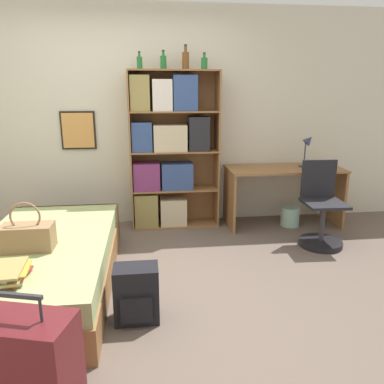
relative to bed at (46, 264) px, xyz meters
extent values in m
plane|color=#66564C|center=(0.65, -0.02, -0.21)|extent=(14.00, 14.00, 0.00)
cube|color=beige|center=(0.65, 1.64, 1.09)|extent=(10.00, 0.06, 2.60)
cube|color=black|center=(0.07, 1.59, 0.96)|extent=(0.40, 0.02, 0.45)
cube|color=#DB994C|center=(0.07, 1.58, 0.96)|extent=(0.36, 0.01, 0.41)
cube|color=olive|center=(0.00, -0.02, -0.09)|extent=(1.08, 2.05, 0.25)
cube|color=#9EAD70|center=(0.00, -0.02, 0.13)|extent=(1.05, 2.02, 0.17)
cube|color=olive|center=(0.00, 0.98, 0.00)|extent=(1.08, 0.04, 0.43)
cube|color=#93704C|center=(-0.06, -0.18, 0.32)|extent=(0.39, 0.20, 0.20)
torus|color=#93704C|center=(-0.06, -0.18, 0.49)|extent=(0.23, 0.02, 0.23)
cube|color=silver|center=(-0.08, -0.67, 0.22)|extent=(0.29, 0.30, 0.02)
cube|color=#B2382D|center=(-0.07, -0.67, 0.24)|extent=(0.29, 0.31, 0.02)
cube|color=#99894C|center=(-0.09, -0.68, 0.26)|extent=(0.32, 0.38, 0.02)
cube|color=silver|center=(-0.08, -0.68, 0.27)|extent=(0.24, 0.29, 0.01)
cube|color=gold|center=(-0.07, -0.67, 0.28)|extent=(0.32, 0.29, 0.01)
cube|color=#99894C|center=(-0.07, -0.68, 0.30)|extent=(0.27, 0.35, 0.02)
cube|color=#5B191E|center=(0.23, -1.42, 0.09)|extent=(0.60, 0.40, 0.61)
cylinder|color=#2D2D33|center=(0.38, -1.46, 0.46)|extent=(0.01, 0.01, 0.12)
cube|color=#2D2D33|center=(0.23, -1.42, 0.52)|extent=(0.33, 0.11, 0.02)
cube|color=olive|center=(0.69, 1.42, 0.72)|extent=(0.02, 0.33, 1.85)
cube|color=olive|center=(1.71, 1.42, 0.72)|extent=(0.02, 0.33, 1.85)
cube|color=olive|center=(1.20, 1.58, 0.72)|extent=(1.05, 0.01, 1.85)
cube|color=olive|center=(1.20, 1.42, -0.20)|extent=(1.01, 0.33, 0.02)
cube|color=olive|center=(1.20, 1.42, 0.25)|extent=(1.01, 0.33, 0.02)
cube|color=olive|center=(1.20, 1.42, 0.72)|extent=(1.01, 0.33, 0.02)
cube|color=olive|center=(1.20, 1.42, 1.18)|extent=(1.01, 0.33, 0.02)
cube|color=olive|center=(1.20, 1.42, 1.63)|extent=(1.01, 0.33, 0.02)
cube|color=#99894C|center=(0.84, 1.40, 0.01)|extent=(0.28, 0.25, 0.40)
cube|color=beige|center=(1.17, 1.40, -0.03)|extent=(0.32, 0.25, 0.33)
cube|color=#7A336B|center=(0.86, 1.40, 0.42)|extent=(0.31, 0.25, 0.33)
cube|color=#334C84|center=(1.22, 1.40, 0.42)|extent=(0.37, 0.25, 0.32)
cube|color=#334C84|center=(0.82, 1.40, 0.89)|extent=(0.23, 0.25, 0.34)
cube|color=beige|center=(1.15, 1.40, 0.88)|extent=(0.39, 0.25, 0.31)
cube|color=#232328|center=(1.48, 1.40, 0.92)|extent=(0.24, 0.25, 0.40)
cube|color=#99894C|center=(0.81, 1.40, 1.39)|extent=(0.22, 0.25, 0.39)
cube|color=silver|center=(1.06, 1.40, 1.36)|extent=(0.22, 0.25, 0.35)
cube|color=#334C84|center=(1.32, 1.40, 1.39)|extent=(0.27, 0.25, 0.39)
cylinder|color=#1E6B2D|center=(0.82, 1.42, 1.71)|extent=(0.06, 0.06, 0.13)
cylinder|color=#1E6B2D|center=(0.82, 1.42, 1.80)|extent=(0.02, 0.02, 0.04)
cylinder|color=#232328|center=(0.82, 1.42, 1.83)|extent=(0.03, 0.03, 0.02)
cylinder|color=#1E6B2D|center=(1.09, 1.45, 1.72)|extent=(0.07, 0.07, 0.15)
cylinder|color=#1E6B2D|center=(1.09, 1.45, 1.81)|extent=(0.03, 0.03, 0.05)
cylinder|color=#232328|center=(1.09, 1.45, 1.85)|extent=(0.03, 0.03, 0.02)
cylinder|color=brown|center=(1.34, 1.44, 1.74)|extent=(0.08, 0.08, 0.19)
cylinder|color=brown|center=(1.34, 1.44, 1.86)|extent=(0.03, 0.03, 0.06)
cylinder|color=#232328|center=(1.34, 1.44, 1.90)|extent=(0.03, 0.03, 0.02)
cylinder|color=#1E6B2D|center=(1.55, 1.40, 1.71)|extent=(0.07, 0.07, 0.13)
cylinder|color=#1E6B2D|center=(1.55, 1.40, 1.79)|extent=(0.03, 0.03, 0.04)
cylinder|color=#232328|center=(1.55, 1.40, 1.82)|extent=(0.03, 0.03, 0.01)
cube|color=olive|center=(2.52, 1.28, 0.50)|extent=(1.38, 0.62, 0.02)
cube|color=olive|center=(1.85, 1.28, 0.14)|extent=(0.03, 0.58, 0.70)
cube|color=olive|center=(3.19, 1.28, 0.14)|extent=(0.03, 0.58, 0.70)
cylinder|color=navy|center=(2.78, 1.30, 0.52)|extent=(0.13, 0.13, 0.02)
cylinder|color=navy|center=(2.78, 1.30, 0.67)|extent=(0.02, 0.02, 0.29)
cone|color=navy|center=(2.82, 1.30, 0.84)|extent=(0.15, 0.11, 0.15)
cylinder|color=black|center=(2.71, 0.56, -0.18)|extent=(0.46, 0.46, 0.06)
cylinder|color=#333338|center=(2.71, 0.56, 0.02)|extent=(0.05, 0.05, 0.46)
cube|color=black|center=(2.71, 0.56, 0.26)|extent=(0.43, 0.43, 0.03)
cube|color=black|center=(2.72, 0.76, 0.49)|extent=(0.37, 0.05, 0.42)
cube|color=black|center=(0.77, -0.57, 0.00)|extent=(0.32, 0.21, 0.42)
cube|color=black|center=(0.77, -0.69, -0.07)|extent=(0.22, 0.03, 0.19)
cylinder|color=#99C1B2|center=(2.61, 1.21, -0.09)|extent=(0.23, 0.23, 0.24)
camera|label=1|loc=(0.87, -3.01, 1.40)|focal=35.00mm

